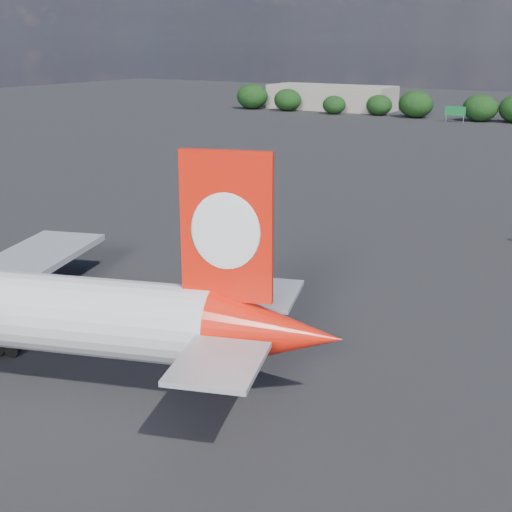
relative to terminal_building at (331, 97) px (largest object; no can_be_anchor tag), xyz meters
The scene contains 3 objects.
ground 147.19m from the terminal_building, 63.78° to the right, with size 500.00×500.00×0.00m, color black.
terminal_building is the anchor object (origin of this frame).
highway_sign 49.66m from the terminal_building, 18.80° to the right, with size 6.00×0.30×4.50m.
Camera 1 is at (41.88, -30.03, 23.12)m, focal length 50.00 mm.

